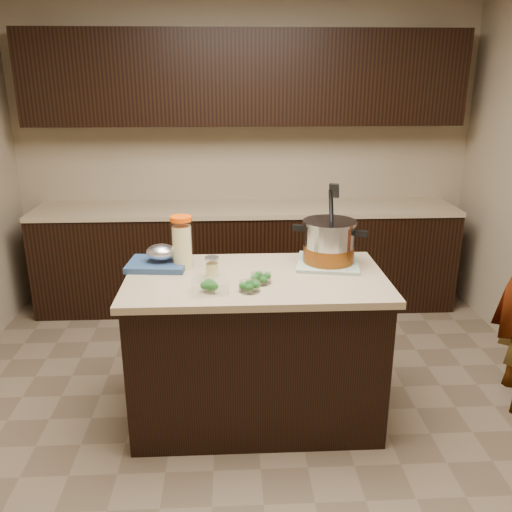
{
  "coord_description": "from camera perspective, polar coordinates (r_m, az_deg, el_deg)",
  "views": [
    {
      "loc": [
        -0.14,
        -2.84,
        1.97
      ],
      "look_at": [
        0.0,
        0.0,
        1.02
      ],
      "focal_mm": 38.0,
      "sensor_mm": 36.0,
      "label": 1
    }
  ],
  "objects": [
    {
      "name": "ground_plane",
      "position": [
        3.47,
        0.0,
        -16.21
      ],
      "size": [
        4.0,
        4.0,
        0.0
      ],
      "primitive_type": "plane",
      "color": "brown",
      "rests_on": "ground"
    },
    {
      "name": "room_shell",
      "position": [
        2.86,
        0.0,
        13.32
      ],
      "size": [
        4.04,
        4.04,
        2.72
      ],
      "color": "tan",
      "rests_on": "ground"
    },
    {
      "name": "back_cabinets",
      "position": [
        4.7,
        -1.07,
        5.82
      ],
      "size": [
        3.6,
        0.63,
        2.33
      ],
      "color": "black",
      "rests_on": "ground"
    },
    {
      "name": "island",
      "position": [
        3.23,
        0.0,
        -9.59
      ],
      "size": [
        1.46,
        0.81,
        0.9
      ],
      "color": "black",
      "rests_on": "ground"
    },
    {
      "name": "dish_towel",
      "position": [
        3.26,
        7.59,
        -0.72
      ],
      "size": [
        0.42,
        0.42,
        0.02
      ],
      "primitive_type": "cube",
      "rotation": [
        0.0,
        0.0,
        -0.19
      ],
      "color": "#4F7657",
      "rests_on": "island"
    },
    {
      "name": "stock_pot",
      "position": [
        3.22,
        7.68,
        1.22
      ],
      "size": [
        0.43,
        0.41,
        0.45
      ],
      "rotation": [
        0.0,
        0.0,
        -0.38
      ],
      "color": "#B7B7BC",
      "rests_on": "dish_towel"
    },
    {
      "name": "lemonade_pitcher",
      "position": [
        3.16,
        -7.8,
        1.21
      ],
      "size": [
        0.14,
        0.14,
        0.31
      ],
      "rotation": [
        0.0,
        0.0,
        0.08
      ],
      "color": "#E7D98D",
      "rests_on": "island"
    },
    {
      "name": "mason_jar",
      "position": [
        3.01,
        -4.64,
        -1.26
      ],
      "size": [
        0.09,
        0.09,
        0.13
      ],
      "rotation": [
        0.0,
        0.0,
        0.2
      ],
      "color": "#E7D98D",
      "rests_on": "island"
    },
    {
      "name": "broccoli_tub_left",
      "position": [
        2.94,
        0.51,
        -2.4
      ],
      "size": [
        0.12,
        0.12,
        0.05
      ],
      "rotation": [
        0.0,
        0.0,
        -0.01
      ],
      "color": "silver",
      "rests_on": "island"
    },
    {
      "name": "broccoli_tub_right",
      "position": [
        2.83,
        -0.69,
        -3.28
      ],
      "size": [
        0.14,
        0.14,
        0.05
      ],
      "rotation": [
        0.0,
        0.0,
        -0.34
      ],
      "color": "silver",
      "rests_on": "island"
    },
    {
      "name": "broccoli_tub_rect",
      "position": [
        2.82,
        -4.89,
        -3.27
      ],
      "size": [
        0.2,
        0.16,
        0.07
      ],
      "rotation": [
        0.0,
        0.0,
        0.2
      ],
      "color": "silver",
      "rests_on": "island"
    },
    {
      "name": "blue_tray",
      "position": [
        3.23,
        -10.15,
        -0.38
      ],
      "size": [
        0.36,
        0.3,
        0.13
      ],
      "rotation": [
        0.0,
        0.0,
        -0.09
      ],
      "color": "navy",
      "rests_on": "island"
    }
  ]
}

